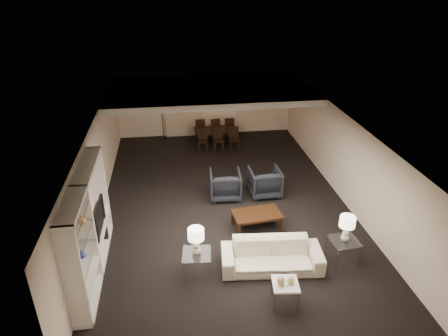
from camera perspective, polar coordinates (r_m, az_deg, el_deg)
name	(u,v)px	position (r m, az deg, el deg)	size (l,w,h in m)	color
floor	(224,201)	(11.87, 0.00, -4.76)	(11.00, 11.00, 0.00)	black
ceiling	(224,121)	(10.79, 0.00, 6.67)	(7.00, 11.00, 0.02)	silver
wall_back	(205,105)	(16.37, -2.68, 9.01)	(7.00, 0.02, 2.50)	beige
wall_front	(271,311)	(6.84, 6.74, -19.61)	(7.00, 0.02, 2.50)	beige
wall_left	(97,171)	(11.39, -17.73, -0.40)	(0.02, 11.00, 2.50)	beige
wall_right	(342,156)	(12.21, 16.50, 1.64)	(0.02, 11.00, 2.50)	beige
ceiling_soffit	(210,90)	(14.14, -1.99, 11.05)	(7.00, 4.00, 0.20)	silver
curtains	(183,108)	(16.26, -5.84, 8.59)	(1.50, 0.12, 2.40)	beige
door	(223,109)	(16.48, -0.20, 8.43)	(0.90, 0.05, 2.10)	silver
painting	(257,96)	(16.56, 4.68, 10.24)	(0.95, 0.04, 0.65)	#142D38
media_unit	(89,227)	(9.17, -18.77, -8.05)	(0.38, 3.40, 2.35)	white
pendant_light	(219,103)	(14.30, -0.75, 9.25)	(0.52, 0.52, 0.24)	#D8591E
sofa	(272,256)	(9.34, 6.82, -12.34)	(2.28, 0.89, 0.67)	beige
coffee_table	(257,220)	(10.65, 4.69, -7.48)	(1.25, 0.73, 0.45)	black
armchair_left	(225,185)	(11.88, 0.17, -2.38)	(0.90, 0.93, 0.85)	black
armchair_right	(265,182)	(12.09, 5.82, -1.99)	(0.90, 0.93, 0.85)	black
side_table_left	(197,264)	(9.14, -3.87, -13.52)	(0.63, 0.63, 0.58)	silver
side_table_right	(343,251)	(9.88, 16.60, -11.26)	(0.63, 0.63, 0.58)	white
table_lamp_left	(196,242)	(8.76, -4.00, -10.43)	(0.35, 0.35, 0.65)	#F4E6CE
table_lamp_right	(346,229)	(9.53, 17.08, -8.32)	(0.35, 0.35, 0.65)	beige
marble_table	(285,293)	(8.59, 8.65, -17.24)	(0.52, 0.52, 0.52)	white
gold_gourd_a	(281,280)	(8.34, 8.13, -15.62)	(0.17, 0.17, 0.17)	tan
gold_gourd_b	(291,280)	(8.39, 9.49, -15.49)	(0.15, 0.15, 0.15)	tan
television	(94,218)	(9.65, -18.02, -6.81)	(0.15, 1.11, 0.64)	black
vase_blue	(82,254)	(8.49, -19.67, -11.51)	(0.16, 0.16, 0.17)	#262FA6
vase_amber	(82,220)	(8.56, -19.69, -7.06)	(0.17, 0.17, 0.18)	#BA743E
floor_speaker	(104,224)	(10.36, -16.74, -7.70)	(0.12, 0.12, 1.06)	black
dining_table	(216,137)	(15.66, -1.08, 4.47)	(1.64, 0.92, 0.58)	black
chair_nl	(203,141)	(14.96, -3.07, 3.92)	(0.40, 0.40, 0.86)	black
chair_nm	(219,140)	(15.01, -0.79, 4.05)	(0.40, 0.40, 0.86)	black
chair_nr	(234,139)	(15.09, 1.48, 4.17)	(0.40, 0.40, 0.86)	black
chair_fl	(200,128)	(16.16, -3.49, 5.67)	(0.40, 0.40, 0.86)	black
chair_fm	(215,128)	(16.21, -1.36, 5.78)	(0.40, 0.40, 0.86)	black
chair_fr	(229,127)	(16.29, 0.74, 5.89)	(0.40, 0.40, 0.86)	black
floor_lamp	(162,118)	(16.15, -8.80, 7.03)	(0.25, 0.25, 1.72)	black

